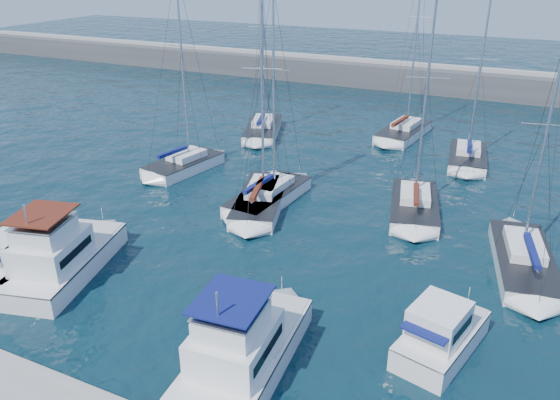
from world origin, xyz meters
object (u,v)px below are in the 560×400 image
at_px(sailboat_mid_a, 184,164).
at_px(sailboat_back_b, 404,131).
at_px(motor_yacht_port_inner, 60,258).
at_px(motor_yacht_stbd_inner, 242,350).
at_px(sailboat_mid_d, 414,206).
at_px(sailboat_mid_e, 523,261).
at_px(sailboat_mid_b, 261,199).
at_px(sailboat_mid_c, 269,196).
at_px(sailboat_back_c, 467,157).
at_px(motor_yacht_port_outer, 24,259).
at_px(sailboat_back_a, 263,129).
at_px(motor_yacht_stbd_outer, 440,336).

height_order(sailboat_mid_a, sailboat_back_b, sailboat_back_b).
bearing_deg(sailboat_back_b, motor_yacht_port_inner, -100.81).
xyz_separation_m(motor_yacht_stbd_inner, sailboat_mid_a, (-16.09, 19.16, -0.58)).
bearing_deg(sailboat_mid_d, sailboat_mid_e, -45.85).
relative_size(motor_yacht_stbd_inner, sailboat_mid_b, 0.55).
relative_size(motor_yacht_port_inner, motor_yacht_stbd_inner, 1.07).
relative_size(sailboat_mid_c, sailboat_back_c, 1.09).
xyz_separation_m(motor_yacht_port_outer, motor_yacht_port_inner, (1.99, 0.70, 0.19)).
xyz_separation_m(sailboat_mid_d, sailboat_mid_e, (7.34, -4.79, -0.02)).
bearing_deg(motor_yacht_stbd_inner, sailboat_back_a, 110.65).
relative_size(motor_yacht_stbd_outer, sailboat_back_a, 0.35).
relative_size(sailboat_back_a, sailboat_back_b, 0.91).
xyz_separation_m(sailboat_mid_e, sailboat_back_b, (-12.13, 21.81, 0.06)).
height_order(motor_yacht_port_inner, sailboat_mid_a, sailboat_mid_a).
xyz_separation_m(sailboat_mid_c, sailboat_back_b, (5.15, 19.82, 0.03)).
distance_m(motor_yacht_port_inner, motor_yacht_stbd_inner, 13.12).
xyz_separation_m(motor_yacht_stbd_inner, sailboat_back_c, (5.11, 31.02, -0.61)).
xyz_separation_m(motor_yacht_port_inner, sailboat_back_c, (18.00, 28.54, -0.61)).
relative_size(sailboat_mid_b, sailboat_back_c, 1.10).
height_order(sailboat_mid_c, sailboat_mid_d, sailboat_mid_c).
xyz_separation_m(sailboat_mid_b, sailboat_back_b, (5.37, 20.56, 0.04)).
xyz_separation_m(motor_yacht_stbd_inner, motor_yacht_stbd_outer, (7.45, 4.82, -0.19)).
bearing_deg(sailboat_mid_c, motor_yacht_stbd_inner, -62.49).
relative_size(sailboat_back_a, sailboat_back_c, 1.18).
bearing_deg(motor_yacht_port_outer, sailboat_back_a, 86.18).
height_order(motor_yacht_stbd_inner, sailboat_mid_e, sailboat_mid_e).
height_order(sailboat_mid_a, sailboat_back_a, sailboat_back_a).
bearing_deg(sailboat_mid_b, sailboat_mid_a, 142.21).
bearing_deg(motor_yacht_stbd_outer, sailboat_back_b, 120.01).
height_order(sailboat_mid_c, sailboat_mid_e, sailboat_mid_c).
bearing_deg(motor_yacht_stbd_inner, sailboat_mid_e, 49.19).
bearing_deg(sailboat_mid_d, motor_yacht_port_inner, -146.58).
relative_size(sailboat_back_b, sailboat_back_c, 1.30).
height_order(sailboat_mid_a, sailboat_mid_b, sailboat_mid_a).
bearing_deg(sailboat_back_a, sailboat_mid_b, -82.73).
bearing_deg(motor_yacht_stbd_outer, sailboat_back_a, 144.05).
bearing_deg(sailboat_mid_e, sailboat_mid_a, 159.06).
bearing_deg(motor_yacht_stbd_outer, sailboat_mid_e, 86.22).
bearing_deg(motor_yacht_port_inner, sailboat_mid_a, 86.39).
relative_size(motor_yacht_port_inner, sailboat_mid_c, 0.59).
bearing_deg(motor_yacht_port_inner, sailboat_mid_d, 31.67).
relative_size(motor_yacht_port_outer, sailboat_mid_b, 0.39).
bearing_deg(motor_yacht_stbd_outer, sailboat_mid_d, 120.53).
height_order(sailboat_mid_a, sailboat_mid_c, sailboat_mid_a).
bearing_deg(sailboat_mid_a, sailboat_mid_c, -6.09).
xyz_separation_m(sailboat_mid_d, sailboat_back_a, (-17.82, 11.82, 0.02)).
bearing_deg(sailboat_mid_e, sailboat_back_a, 135.85).
xyz_separation_m(sailboat_mid_a, sailboat_mid_e, (26.58, -4.79, -0.06)).
relative_size(motor_yacht_stbd_outer, sailboat_back_c, 0.42).
bearing_deg(sailboat_mid_a, sailboat_back_c, 39.88).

